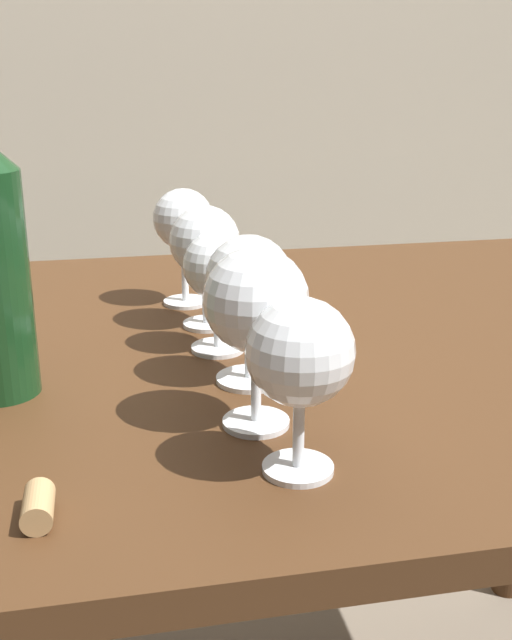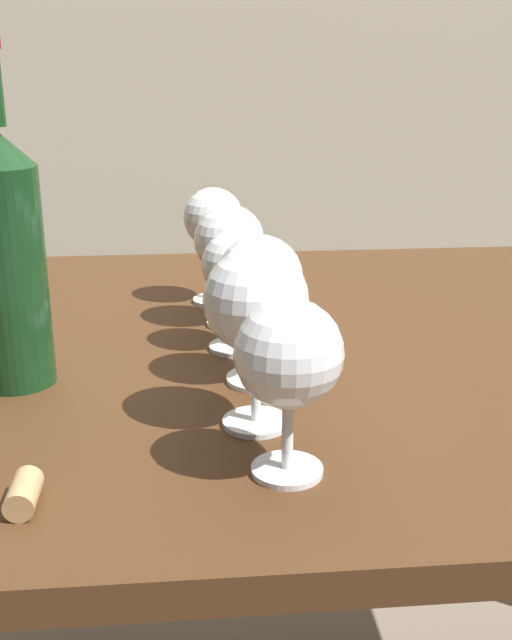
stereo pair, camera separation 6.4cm
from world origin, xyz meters
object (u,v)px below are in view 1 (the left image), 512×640
object	(u,v)px
wine_glass_merlot	(300,356)
wine_glass_white	(217,269)
wine_glass_pinot	(249,282)
wine_glass_rose	(205,244)
wine_glass_port	(256,305)
cork	(38,506)
wine_glass_chardonnay	(183,221)

from	to	relation	value
wine_glass_merlot	wine_glass_white	distance (m)	0.27
wine_glass_pinot	wine_glass_merlot	bearing A→B (deg)	-88.76
wine_glass_pinot	wine_glass_rose	size ratio (longest dim) A/B	1.02
wine_glass_pinot	wine_glass_port	bearing A→B (deg)	-97.36
wine_glass_merlot	wine_glass_white	size ratio (longest dim) A/B	1.06
wine_glass_pinot	wine_glass_white	bearing A→B (deg)	100.75
cork	wine_glass_rose	bearing A→B (deg)	66.16
wine_glass_pinot	wine_glass_white	world-z (taller)	wine_glass_pinot
wine_glass_merlot	wine_glass_port	xyz separation A→B (m)	(-0.02, 0.08, 0.01)
wine_glass_port	wine_glass_chardonnay	world-z (taller)	wine_glass_port
wine_glass_pinot	cork	xyz separation A→B (m)	(-0.19, -0.21, -0.09)
wine_glass_chardonnay	wine_glass_white	bearing A→B (deg)	-84.86
wine_glass_pinot	cork	bearing A→B (deg)	-131.87
wine_glass_port	wine_glass_pinot	distance (m)	0.10
wine_glass_pinot	wine_glass_white	distance (m)	0.09
wine_glass_chardonnay	wine_glass_merlot	bearing A→B (deg)	-85.26
wine_glass_port	wine_glass_white	xyz separation A→B (m)	(-0.01, 0.19, -0.02)
wine_glass_pinot	wine_glass_rose	bearing A→B (deg)	96.13
cork	wine_glass_white	bearing A→B (deg)	60.45
wine_glass_rose	wine_glass_merlot	bearing A→B (deg)	-86.35
wine_glass_white	cork	world-z (taller)	wine_glass_white
wine_glass_port	wine_glass_merlot	bearing A→B (deg)	-79.12
wine_glass_port	wine_glass_rose	bearing A→B (deg)	91.35
wine_glass_merlot	wine_glass_port	size ratio (longest dim) A/B	0.88
wine_glass_port	wine_glass_white	distance (m)	0.19
wine_glass_merlot	wine_glass_rose	xyz separation A→B (m)	(-0.02, 0.35, 0.00)
wine_glass_chardonnay	cork	world-z (taller)	wine_glass_chardonnay
wine_glass_white	wine_glass_chardonnay	size ratio (longest dim) A/B	0.88
wine_glass_pinot	cork	distance (m)	0.30
wine_glass_white	wine_glass_chardonnay	distance (m)	0.18
wine_glass_white	wine_glass_merlot	bearing A→B (deg)	-85.52
wine_glass_port	wine_glass_white	bearing A→B (deg)	91.55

